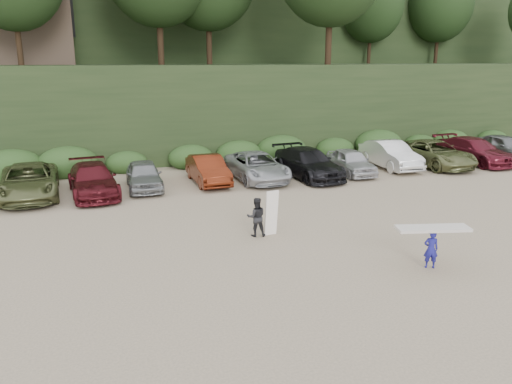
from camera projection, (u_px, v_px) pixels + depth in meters
name	position (u px, v px, depth m)	size (l,w,h in m)	color
ground	(329.00, 244.00, 17.66)	(120.00, 120.00, 0.00)	tan
hillside_backdrop	(157.00, 7.00, 47.50)	(90.00, 41.50, 28.00)	black
parked_cars	(293.00, 164.00, 27.54)	(39.85, 6.14, 1.62)	silver
child_surfer	(432.00, 240.00, 15.42)	(2.33, 1.19, 1.35)	navy
adult_surfer	(258.00, 217.00, 18.30)	(1.21, 0.69, 1.72)	black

